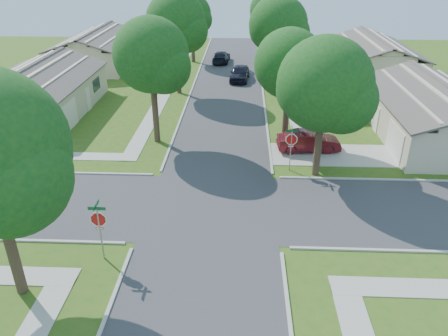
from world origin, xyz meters
TOP-DOWN VIEW (x-y plane):
  - ground at (0.00, 0.00)m, footprint 100.00×100.00m
  - road_ns at (0.00, 0.00)m, footprint 7.00×100.00m
  - sidewalk_ne at (6.10, 26.00)m, footprint 1.20×40.00m
  - sidewalk_nw at (-6.10, 26.00)m, footprint 1.20×40.00m
  - driveway at (7.90, 7.10)m, footprint 8.80×3.60m
  - stop_sign_sw at (-4.70, -4.70)m, footprint 1.05×0.80m
  - stop_sign_ne at (4.70, 4.70)m, footprint 1.05×0.80m
  - tree_e_near at (4.75, 9.01)m, footprint 4.97×4.80m
  - tree_e_mid at (4.76, 21.01)m, footprint 5.59×5.40m
  - tree_e_far at (4.75, 34.01)m, footprint 5.17×5.00m
  - tree_w_near at (-4.64, 9.01)m, footprint 5.38×5.20m
  - tree_w_mid at (-4.64, 21.01)m, footprint 5.80×5.60m
  - tree_w_far at (-4.65, 34.01)m, footprint 4.76×4.60m
  - tree_ne_corner at (6.36, 4.21)m, footprint 5.80×5.60m
  - house_ne_near at (15.99, 11.00)m, footprint 8.42×13.60m
  - house_ne_far at (15.99, 29.00)m, footprint 8.42×13.60m
  - house_nw_near at (-15.99, 15.00)m, footprint 8.42×13.60m
  - house_nw_far at (-15.99, 32.00)m, footprint 8.42×13.60m
  - car_driveway at (6.28, 7.78)m, footprint 4.51×1.88m
  - car_curb_east at (1.20, 25.80)m, footprint 2.30×4.78m
  - car_curb_west at (-1.20, 33.94)m, footprint 2.18×4.81m

SIDE VIEW (x-z plane):
  - ground at x=0.00m, z-range 0.00..0.00m
  - road_ns at x=0.00m, z-range -0.01..0.01m
  - sidewalk_ne at x=6.10m, z-range 0.00..0.04m
  - sidewalk_nw at x=-6.10m, z-range 0.00..0.04m
  - driveway at x=7.90m, z-range 0.00..0.05m
  - car_curb_west at x=-1.20m, z-range 0.00..1.37m
  - car_driveway at x=6.28m, z-range 0.00..1.45m
  - car_curb_east at x=1.20m, z-range 0.00..1.57m
  - house_ne_near at x=15.99m, z-range -0.60..3.63m
  - house_ne_far at x=15.99m, z-range -0.60..3.63m
  - house_nw_near at x=-15.99m, z-range -0.60..3.63m
  - house_nw_far at x=-15.99m, z-range -0.60..3.63m
  - stop_sign_sw at x=-4.70m, z-range 0.54..3.52m
  - stop_sign_ne at x=4.70m, z-range 0.54..3.52m
  - tree_w_far at x=-4.65m, z-range 1.49..9.52m
  - tree_ne_corner at x=6.36m, z-range 1.26..9.92m
  - tree_e_near at x=4.75m, z-range 1.50..9.78m
  - tree_e_far at x=4.75m, z-range 1.62..10.34m
  - tree_w_near at x=-4.64m, z-range 1.63..10.60m
  - tree_e_mid at x=4.76m, z-range 1.64..10.86m
  - tree_w_mid at x=-4.64m, z-range 1.71..11.27m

